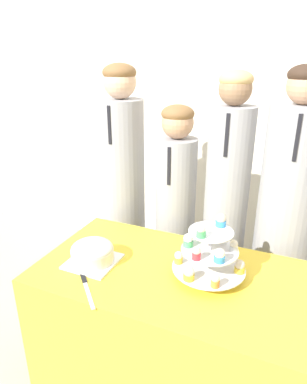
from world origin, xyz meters
The scene contains 9 objects.
wall_back centered at (0.00, 1.72, 1.35)m, with size 9.00×0.06×2.70m.
table centered at (0.00, 0.35, 0.38)m, with size 1.26×0.69×0.76m.
round_cake centered at (-0.38, 0.27, 0.82)m, with size 0.23×0.23×0.11m.
cake_knife centered at (-0.31, 0.11, 0.76)m, with size 0.19×0.20×0.01m.
cupcake_stand centered at (0.16, 0.38, 0.89)m, with size 0.32×0.32×0.29m.
student_0 centered at (-0.56, 0.92, 0.80)m, with size 0.28×0.28×1.65m.
student_1 centered at (-0.20, 0.92, 0.71)m, with size 0.24×0.25×1.44m.
student_2 centered at (0.11, 0.92, 0.79)m, with size 0.25×0.25×1.62m.
student_3 centered at (0.44, 0.92, 0.78)m, with size 0.31×0.31×1.65m.
Camera 1 is at (0.45, -0.90, 1.68)m, focal length 32.00 mm.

